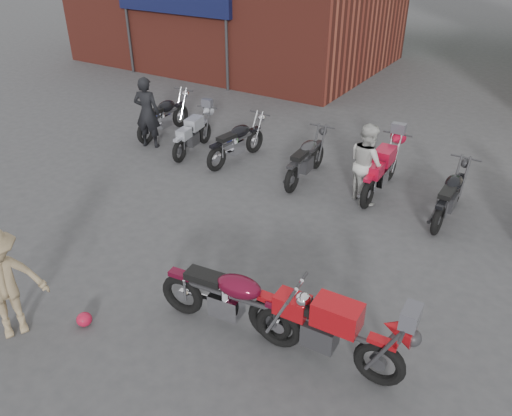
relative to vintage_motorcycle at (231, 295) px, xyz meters
The scene contains 14 objects.
ground 0.68m from the vintage_motorcycle, 164.75° to the right, with size 90.00×90.00×0.00m, color #37383A.
brick_building 16.77m from the vintage_motorcycle, 123.54° to the left, with size 12.00×8.00×4.00m, color maroon.
vintage_motorcycle is the anchor object (origin of this frame).
sportbike 1.42m from the vintage_motorcycle, ahead, with size 2.19×0.72×1.27m, color #A60D14, non-canonical shape.
helmet 2.26m from the vintage_motorcycle, 150.08° to the right, with size 0.23×0.23×0.21m, color #A2112D.
person_dark 7.36m from the vintage_motorcycle, 141.75° to the left, with size 0.68×0.45×1.86m, color black.
person_light 4.79m from the vintage_motorcycle, 88.28° to the left, with size 0.83×0.65×1.72m, color #B1B0AC.
person_tan 3.18m from the vintage_motorcycle, 146.88° to the right, with size 1.14×0.65×1.76m, color #8B7656.
row_bike_0 8.08m from the vintage_motorcycle, 137.91° to the left, with size 2.06×0.68×1.19m, color black, non-canonical shape.
row_bike_1 6.67m from the vintage_motorcycle, 133.10° to the left, with size 1.85×0.61×1.07m, color #979AA5, non-canonical shape.
row_bike_2 5.98m from the vintage_motorcycle, 123.18° to the left, with size 1.97×0.65×1.14m, color black, non-canonical shape.
row_bike_3 5.18m from the vintage_motorcycle, 105.20° to the left, with size 1.97×0.65×1.14m, color #28272A, non-canonical shape.
row_bike_4 5.28m from the vintage_motorcycle, 86.45° to the left, with size 2.08×0.69×1.21m, color #B40F2D, non-canonical shape.
row_bike_5 5.31m from the vintage_motorcycle, 69.36° to the left, with size 1.93×0.64×1.12m, color black, non-canonical shape.
Camera 1 is at (3.47, -4.41, 5.24)m, focal length 35.00 mm.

